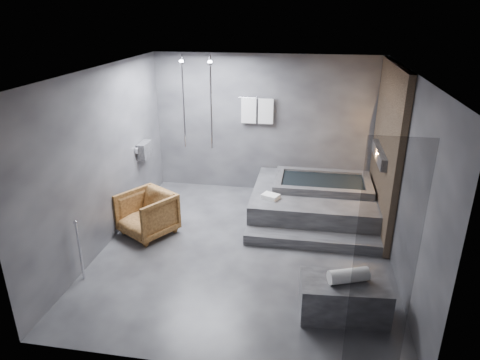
# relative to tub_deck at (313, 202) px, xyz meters

# --- Properties ---
(room) EXTENTS (5.00, 5.04, 2.82)m
(room) POSITION_rel_tub_deck_xyz_m (-0.65, -1.21, 1.48)
(room) COLOR #2A2A2C
(room) RESTS_ON ground
(tub_deck) EXTENTS (2.20, 2.00, 0.50)m
(tub_deck) POSITION_rel_tub_deck_xyz_m (0.00, 0.00, 0.00)
(tub_deck) COLOR #2F2F31
(tub_deck) RESTS_ON ground
(tub_step) EXTENTS (2.20, 0.36, 0.18)m
(tub_step) POSITION_rel_tub_deck_xyz_m (0.00, -1.18, -0.16)
(tub_step) COLOR #2F2F31
(tub_step) RESTS_ON ground
(concrete_bench) EXTENTS (1.12, 0.67, 0.48)m
(concrete_bench) POSITION_rel_tub_deck_xyz_m (0.41, -2.81, -0.01)
(concrete_bench) COLOR #313133
(concrete_bench) RESTS_ON ground
(driftwood_chair) EXTENTS (1.10, 1.11, 0.74)m
(driftwood_chair) POSITION_rel_tub_deck_xyz_m (-2.77, -1.24, 0.12)
(driftwood_chair) COLOR #4F2F13
(driftwood_chair) RESTS_ON ground
(rolled_towel) EXTENTS (0.53, 0.34, 0.18)m
(rolled_towel) POSITION_rel_tub_deck_xyz_m (0.44, -2.81, 0.32)
(rolled_towel) COLOR white
(rolled_towel) RESTS_ON concrete_bench
(deck_towel) EXTENTS (0.34, 0.31, 0.08)m
(deck_towel) POSITION_rel_tub_deck_xyz_m (-0.75, -0.54, 0.29)
(deck_towel) COLOR white
(deck_towel) RESTS_ON tub_deck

